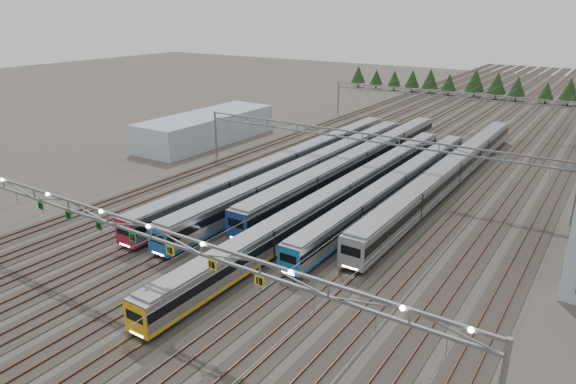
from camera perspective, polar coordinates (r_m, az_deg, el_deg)
The scene contains 13 objects.
ground at distance 47.40m, azimuth -14.20°, elevation -12.40°, with size 400.00×400.00×0.00m, color #47423A.
track_bed at distance 131.86m, azimuth 19.65°, elevation 8.49°, with size 54.00×260.00×5.42m.
train_a at distance 79.92m, azimuth 0.14°, elevation 3.26°, with size 2.73×64.35×3.56m.
train_b at distance 76.83m, azimuth 2.55°, elevation 2.59°, with size 2.79×61.33×3.64m.
train_c at distance 80.53m, azimuth 7.82°, elevation 3.32°, with size 2.97×60.36×3.87m.
train_d at distance 66.68m, azimuth 5.93°, elevation -0.35°, with size 2.59×68.04×3.36m.
train_e at distance 71.40m, azimuth 11.94°, elevation 0.68°, with size 2.57×53.60×3.34m.
train_f at distance 78.54m, azimuth 17.58°, elevation 2.09°, with size 2.89×64.04×3.77m.
gantry_near at distance 44.08m, azimuth -15.13°, elevation -4.60°, with size 56.36×0.61×8.08m.
gantry_mid at distance 75.21m, azimuth 8.24°, elevation 5.44°, with size 56.36×0.36×8.00m.
gantry_far at distance 116.73m, azimuth 18.01°, elevation 9.78°, with size 56.36×0.36×8.00m.
west_shed at distance 101.99m, azimuth -8.98°, elevation 7.05°, with size 10.00×30.00×5.37m, color #ACC0CD.
treeline at distance 158.50m, azimuth 24.41°, elevation 10.63°, with size 106.40×5.60×7.02m.
Camera 1 is at (30.88, -26.06, 24.78)m, focal length 32.00 mm.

